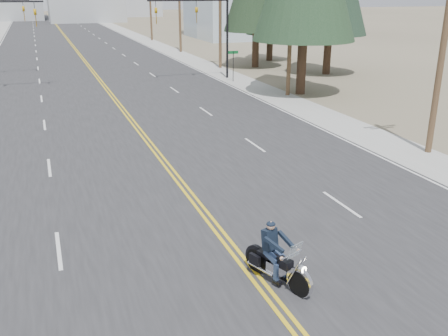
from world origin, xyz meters
TOP-DOWN VIEW (x-y plane):
  - ground_plane at (0.00, 0.00)m, footprint 400.00×400.00m
  - road at (0.00, 70.00)m, footprint 20.00×200.00m
  - sidewalk_right at (11.50, 70.00)m, footprint 3.00×200.00m
  - traffic_mast_right at (8.98, 32.00)m, footprint 7.10×0.26m
  - street_sign at (10.80, 30.00)m, footprint 0.90×0.06m
  - utility_pole_a at (12.50, 8.00)m, footprint 2.20×0.30m
  - utility_pole_b at (12.50, 23.00)m, footprint 2.20×0.30m
  - utility_pole_c at (12.50, 38.00)m, footprint 2.20×0.30m
  - utility_pole_d at (12.50, 53.00)m, footprint 2.20×0.30m
  - utility_pole_e at (12.50, 70.00)m, footprint 2.20×0.30m
  - motorcyclist at (0.46, 0.11)m, footprint 1.66×2.41m

SIDE VIEW (x-z plane):
  - ground_plane at x=0.00m, z-range 0.00..0.00m
  - road at x=0.00m, z-range 0.00..0.01m
  - sidewalk_right at x=11.50m, z-range 0.00..0.01m
  - motorcyclist at x=0.46m, z-range 0.00..1.73m
  - street_sign at x=10.80m, z-range 0.49..3.12m
  - traffic_mast_right at x=8.98m, z-range 1.44..8.44m
  - utility_pole_a at x=12.50m, z-range 0.23..11.23m
  - utility_pole_c at x=12.50m, z-range 0.23..11.23m
  - utility_pole_e at x=12.50m, z-range 0.23..11.23m
  - utility_pole_b at x=12.50m, z-range 0.23..11.73m
  - utility_pole_d at x=12.50m, z-range 0.23..11.73m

